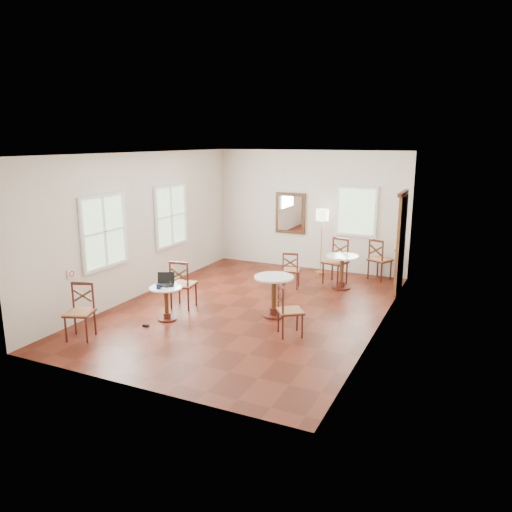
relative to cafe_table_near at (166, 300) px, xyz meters
The scene contains 17 objects.
ground 1.69m from the cafe_table_near, 47.30° to the left, with size 7.00×7.00×0.00m, color #551B0E.
room_shell 2.35m from the cafe_table_near, 54.56° to the left, with size 5.02×7.02×3.01m.
cafe_table_near is the anchor object (origin of this frame).
cafe_table_mid 1.99m from the cafe_table_near, 30.29° to the left, with size 0.74×0.74×0.78m.
cafe_table_back 4.06m from the cafe_table_near, 54.09° to the left, with size 0.71×0.71×0.75m.
chair_near_a 0.71m from the cafe_table_near, 97.96° to the left, with size 0.51×0.51×0.98m.
chair_near_b 1.54m from the cafe_table_near, 121.52° to the right, with size 0.55×0.55×0.93m.
chair_mid_a 3.15m from the cafe_table_near, 64.67° to the left, with size 0.46×0.46×0.83m.
chair_mid_b 2.32m from the cafe_table_near, ahead, with size 0.57×0.57×0.89m.
chair_back_a 5.30m from the cafe_table_near, 55.58° to the left, with size 0.60×0.60×0.99m.
chair_back_b 4.23m from the cafe_table_near, 59.49° to the left, with size 0.60×0.60×1.04m.
floor_lamp 4.73m from the cafe_table_near, 70.26° to the left, with size 0.31×0.31×1.60m.
laptop 0.33m from the cafe_table_near, 124.67° to the left, with size 0.39×0.37×0.22m.
mouse 0.26m from the cafe_table_near, 34.91° to the right, with size 0.11×0.07×0.04m, color black.
navy_mug 0.33m from the cafe_table_near, 107.38° to the right, with size 0.12×0.08×0.09m.
water_glass 0.29m from the cafe_table_near, 64.05° to the left, with size 0.05×0.05×0.09m, color white.
power_adapter 0.60m from the cafe_table_near, 108.13° to the right, with size 0.11×0.06×0.04m, color black.
Camera 1 is at (4.00, -8.27, 3.24)m, focal length 34.47 mm.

